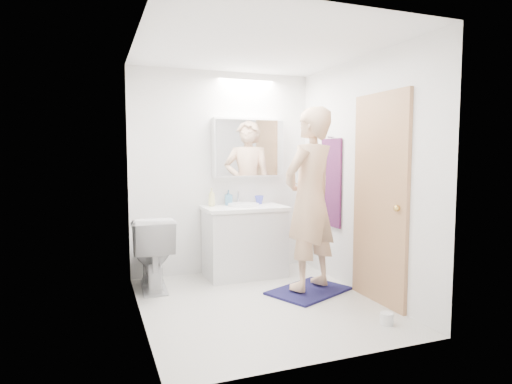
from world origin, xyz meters
name	(u,v)px	position (x,y,z in m)	size (l,w,h in m)	color
floor	(260,303)	(0.00, 0.00, 0.00)	(2.50, 2.50, 0.00)	silver
ceiling	(261,47)	(0.00, 0.00, 2.40)	(2.50, 2.50, 0.00)	white
wall_back	(223,173)	(0.00, 1.25, 1.20)	(2.50, 2.50, 0.00)	white
wall_front	(329,188)	(0.00, -1.25, 1.20)	(2.50, 2.50, 0.00)	white
wall_left	(139,181)	(-1.10, 0.00, 1.20)	(2.50, 2.50, 0.00)	white
wall_right	(361,176)	(1.10, 0.00, 1.20)	(2.50, 2.50, 0.00)	white
vanity_cabinet	(244,243)	(0.17, 0.96, 0.39)	(0.90, 0.55, 0.78)	silver
countertop	(244,208)	(0.17, 0.96, 0.80)	(0.95, 0.58, 0.04)	white
sink_basin	(243,205)	(0.17, 0.99, 0.84)	(0.36, 0.36, 0.03)	white
faucet	(238,198)	(0.17, 1.19, 0.90)	(0.02, 0.02, 0.16)	silver
medicine_cabinet	(248,148)	(0.30, 1.18, 1.50)	(0.88, 0.14, 0.70)	white
mirror_panel	(251,148)	(0.30, 1.10, 1.50)	(0.84, 0.01, 0.66)	silver
toilet	(152,252)	(-0.90, 0.85, 0.39)	(0.44, 0.77, 0.79)	white
bath_rug	(309,291)	(0.60, 0.15, 0.01)	(0.80, 0.55, 0.02)	#161544
person	(310,199)	(0.60, 0.15, 0.97)	(0.67, 0.44, 1.85)	tan
door	(380,199)	(1.08, -0.35, 1.00)	(0.04, 0.80, 2.00)	tan
door_knob	(397,208)	(1.04, -0.65, 0.95)	(0.06, 0.06, 0.06)	gold
towel	(331,183)	(1.08, 0.55, 1.10)	(0.02, 0.42, 1.00)	#121C38
towel_hook	(331,137)	(1.07, 0.55, 1.62)	(0.02, 0.02, 0.07)	silver
soap_bottle_a	(212,197)	(-0.18, 1.11, 0.93)	(0.08, 0.08, 0.21)	beige
soap_bottle_b	(228,197)	(0.04, 1.15, 0.91)	(0.08, 0.08, 0.18)	teal
toothbrush_cup	(259,200)	(0.42, 1.12, 0.87)	(0.11, 0.11, 0.10)	#424BC8
toilet_paper_roll	(387,319)	(0.81, -0.85, 0.05)	(0.11, 0.11, 0.10)	silver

